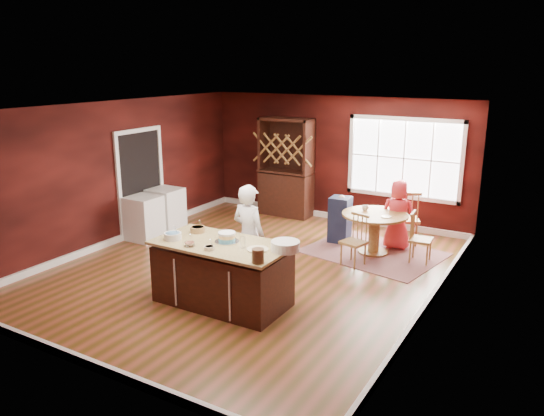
{
  "coord_description": "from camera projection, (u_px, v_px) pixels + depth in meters",
  "views": [
    {
      "loc": [
        4.53,
        -7.04,
        3.36
      ],
      "look_at": [
        0.28,
        0.25,
        1.05
      ],
      "focal_mm": 35.0,
      "sensor_mm": 36.0,
      "label": 1
    }
  ],
  "objects": [
    {
      "name": "chair_east",
      "position": [
        421.0,
        237.0,
        9.15
      ],
      "size": [
        0.39,
        0.4,
        0.9
      ],
      "primitive_type": null,
      "rotation": [
        0.0,
        0.0,
        1.64
      ],
      "color": "brown",
      "rests_on": "ground"
    },
    {
      "name": "rug",
      "position": [
        373.0,
        253.0,
        9.71
      ],
      "size": [
        2.58,
        2.17,
        0.01
      ],
      "primitive_type": "cube",
      "rotation": [
        0.0,
        0.0,
        -0.19
      ],
      "color": "brown",
      "rests_on": "ground"
    },
    {
      "name": "high_chair",
      "position": [
        340.0,
        219.0,
        10.2
      ],
      "size": [
        0.41,
        0.41,
        0.93
      ],
      "primitive_type": null,
      "rotation": [
        0.0,
        0.0,
        0.08
      ],
      "color": "#1C2140",
      "rests_on": "ground"
    },
    {
      "name": "stoneware_crock",
      "position": [
        258.0,
        256.0,
        6.68
      ],
      "size": [
        0.16,
        0.16,
        0.19
      ],
      "primitive_type": "cylinder",
      "color": "brown",
      "rests_on": "kitchen_island"
    },
    {
      "name": "dining_table",
      "position": [
        375.0,
        225.0,
        9.57
      ],
      "size": [
        1.18,
        1.18,
        0.75
      ],
      "color": "brown",
      "rests_on": "ground"
    },
    {
      "name": "bowl_olive",
      "position": [
        209.0,
        248.0,
        7.16
      ],
      "size": [
        0.14,
        0.14,
        0.05
      ],
      "primitive_type": "cylinder",
      "color": "beige",
      "rests_on": "kitchen_island"
    },
    {
      "name": "table_plate",
      "position": [
        386.0,
        217.0,
        9.3
      ],
      "size": [
        0.18,
        0.18,
        0.01
      ],
      "primitive_type": "cylinder",
      "color": "beige",
      "rests_on": "dining_table"
    },
    {
      "name": "drinking_glass",
      "position": [
        243.0,
        242.0,
        7.23
      ],
      "size": [
        0.08,
        0.08,
        0.15
      ],
      "primitive_type": "cylinder",
      "color": "silver",
      "rests_on": "kitchen_island"
    },
    {
      "name": "kitchen_island",
      "position": [
        222.0,
        275.0,
        7.58
      ],
      "size": [
        1.94,
        1.02,
        0.92
      ],
      "color": "black",
      "rests_on": "ground"
    },
    {
      "name": "chair_north",
      "position": [
        406.0,
        217.0,
        10.06
      ],
      "size": [
        0.6,
        0.59,
        1.08
      ],
      "primitive_type": null,
      "rotation": [
        0.0,
        0.0,
        3.61
      ],
      "color": "brown",
      "rests_on": "ground"
    },
    {
      "name": "dinner_plate",
      "position": [
        257.0,
        249.0,
        7.16
      ],
      "size": [
        0.29,
        0.29,
        0.02
      ],
      "primitive_type": "cylinder",
      "color": "beige",
      "rests_on": "kitchen_island"
    },
    {
      "name": "hutch",
      "position": [
        286.0,
        167.0,
        11.88
      ],
      "size": [
        1.2,
        0.5,
        2.2
      ],
      "primitive_type": "cube",
      "color": "black",
      "rests_on": "ground"
    },
    {
      "name": "toddler",
      "position": [
        344.0,
        201.0,
        10.16
      ],
      "size": [
        0.18,
        0.14,
        0.26
      ],
      "primitive_type": null,
      "color": "#8CA5BF",
      "rests_on": "high_chair"
    },
    {
      "name": "window",
      "position": [
        404.0,
        158.0,
        10.72
      ],
      "size": [
        2.36,
        0.1,
        1.66
      ],
      "primitive_type": null,
      "color": "white",
      "rests_on": "room_shell"
    },
    {
      "name": "toy_figurine",
      "position": [
        254.0,
        255.0,
        6.87
      ],
      "size": [
        0.05,
        0.05,
        0.08
      ],
      "primitive_type": null,
      "color": "#FFFD2D",
      "rests_on": "kitchen_island"
    },
    {
      "name": "white_tub",
      "position": [
        285.0,
        246.0,
        7.12
      ],
      "size": [
        0.39,
        0.39,
        0.13
      ],
      "primitive_type": "cylinder",
      "color": "white",
      "rests_on": "kitchen_island"
    },
    {
      "name": "layer_cake",
      "position": [
        227.0,
        237.0,
        7.48
      ],
      "size": [
        0.35,
        0.35,
        0.14
      ],
      "primitive_type": null,
      "color": "white",
      "rests_on": "kitchen_island"
    },
    {
      "name": "dryer",
      "position": [
        166.0,
        210.0,
        10.89
      ],
      "size": [
        0.61,
        0.59,
        0.89
      ],
      "primitive_type": "cube",
      "color": "silver",
      "rests_on": "ground"
    },
    {
      "name": "chair_south",
      "position": [
        354.0,
        240.0,
        9.02
      ],
      "size": [
        0.46,
        0.45,
        0.9
      ],
      "primitive_type": null,
      "rotation": [
        0.0,
        0.0,
        -0.26
      ],
      "color": "#925B27",
      "rests_on": "ground"
    },
    {
      "name": "table_cup",
      "position": [
        365.0,
        208.0,
        9.7
      ],
      "size": [
        0.12,
        0.12,
        0.1
      ],
      "primitive_type": "imported",
      "rotation": [
        0.0,
        0.0,
        -0.02
      ],
      "color": "silver",
      "rests_on": "dining_table"
    },
    {
      "name": "bowl_yellow",
      "position": [
        198.0,
        229.0,
        7.91
      ],
      "size": [
        0.22,
        0.22,
        0.08
      ],
      "primitive_type": "cylinder",
      "color": "brown",
      "rests_on": "kitchen_island"
    },
    {
      "name": "baker",
      "position": [
        249.0,
        236.0,
        8.1
      ],
      "size": [
        0.63,
        0.46,
        1.61
      ],
      "primitive_type": "imported",
      "rotation": [
        0.0,
        0.0,
        3.01
      ],
      "color": "silver",
      "rests_on": "ground"
    },
    {
      "name": "doorway",
      "position": [
        141.0,
        184.0,
        10.63
      ],
      "size": [
        0.08,
        1.26,
        2.13
      ],
      "primitive_type": null,
      "color": "white",
      "rests_on": "room_shell"
    },
    {
      "name": "washer",
      "position": [
        144.0,
        218.0,
        10.36
      ],
      "size": [
        0.6,
        0.58,
        0.87
      ],
      "primitive_type": "cube",
      "color": "silver",
      "rests_on": "ground"
    },
    {
      "name": "bowl_pink",
      "position": [
        190.0,
        244.0,
        7.31
      ],
      "size": [
        0.15,
        0.15,
        0.06
      ],
      "primitive_type": "cylinder",
      "color": "white",
      "rests_on": "kitchen_island"
    },
    {
      "name": "bowl_blue",
      "position": [
        173.0,
        236.0,
        7.59
      ],
      "size": [
        0.25,
        0.25,
        0.1
      ],
      "primitive_type": "cylinder",
      "color": "white",
      "rests_on": "kitchen_island"
    },
    {
      "name": "seated_woman",
      "position": [
        398.0,
        215.0,
        9.78
      ],
      "size": [
        0.7,
        0.51,
        1.31
      ],
      "primitive_type": "imported",
      "rotation": [
        0.0,
        0.0,
        3.3
      ],
      "color": "red",
      "rests_on": "ground"
    },
    {
      "name": "room_shell",
      "position": [
        249.0,
        191.0,
        8.6
      ],
      "size": [
        7.0,
        7.0,
        7.0
      ],
      "color": "brown",
      "rests_on": "ground"
    }
  ]
}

